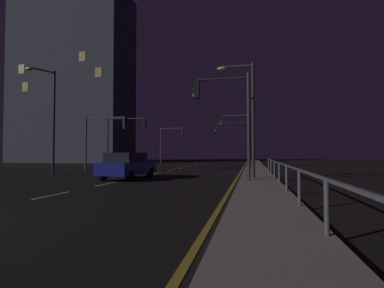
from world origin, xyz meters
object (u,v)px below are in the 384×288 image
(traffic_light_far_center, at_px, (105,131))
(street_lamp_mid_block, at_px, (247,107))
(car, at_px, (128,165))
(building_distant, at_px, (73,79))
(traffic_light_mid_left, at_px, (171,138))
(traffic_light_overhead_east, at_px, (237,129))
(street_lamp_corner, at_px, (49,111))
(traffic_light_far_right, at_px, (125,132))
(traffic_light_far_left, at_px, (234,134))
(traffic_light_near_right, at_px, (225,106))

(traffic_light_far_center, bearing_deg, street_lamp_mid_block, -26.67)
(car, relative_size, building_distant, 0.16)
(street_lamp_mid_block, relative_size, building_distant, 0.23)
(building_distant, bearing_deg, traffic_light_mid_left, -5.85)
(traffic_light_mid_left, height_order, street_lamp_mid_block, street_lamp_mid_block)
(traffic_light_overhead_east, xyz_separation_m, building_distant, (-28.82, 14.95, 10.42))
(street_lamp_corner, distance_m, building_distant, 32.31)
(car, height_order, traffic_light_far_right, traffic_light_far_right)
(street_lamp_corner, height_order, building_distant, building_distant)
(traffic_light_far_left, bearing_deg, traffic_light_far_right, -150.72)
(traffic_light_overhead_east, bearing_deg, traffic_light_far_left, 101.74)
(traffic_light_far_left, xyz_separation_m, street_lamp_corner, (-12.55, -13.53, 0.92))
(traffic_light_near_right, bearing_deg, street_lamp_mid_block, 53.80)
(traffic_light_far_left, height_order, traffic_light_near_right, traffic_light_near_right)
(traffic_light_near_right, height_order, street_lamp_mid_block, street_lamp_mid_block)
(street_lamp_mid_block, bearing_deg, traffic_light_far_left, 96.00)
(traffic_light_far_center, height_order, street_lamp_corner, street_lamp_corner)
(street_lamp_mid_block, bearing_deg, traffic_light_mid_left, 114.35)
(traffic_light_far_right, relative_size, street_lamp_mid_block, 0.79)
(car, height_order, traffic_light_mid_left, traffic_light_mid_left)
(car, distance_m, street_lamp_corner, 8.48)
(traffic_light_far_center, relative_size, street_lamp_mid_block, 0.74)
(traffic_light_far_left, bearing_deg, building_distant, 155.62)
(traffic_light_overhead_east, distance_m, traffic_light_far_right, 11.25)
(traffic_light_far_center, bearing_deg, building_distant, 128.98)
(traffic_light_far_center, distance_m, traffic_light_near_right, 13.31)
(traffic_light_far_right, distance_m, street_lamp_corner, 8.20)
(traffic_light_far_center, relative_size, traffic_light_near_right, 0.86)
(street_lamp_corner, bearing_deg, car, -18.46)
(car, bearing_deg, traffic_light_overhead_east, 67.36)
(traffic_light_far_left, xyz_separation_m, traffic_light_near_right, (0.50, -16.91, 0.35))
(traffic_light_near_right, bearing_deg, traffic_light_overhead_east, 90.27)
(car, relative_size, traffic_light_mid_left, 0.80)
(car, xyz_separation_m, street_lamp_mid_block, (6.96, 0.55, 3.32))
(traffic_light_far_right, bearing_deg, building_distant, 134.36)
(traffic_light_near_right, height_order, building_distant, building_distant)
(traffic_light_near_right, relative_size, building_distant, 0.19)
(traffic_light_near_right, xyz_separation_m, street_lamp_mid_block, (1.11, 1.52, 0.13))
(traffic_light_far_left, bearing_deg, car, -108.54)
(traffic_light_far_center, bearing_deg, street_lamp_corner, -116.90)
(traffic_light_far_right, bearing_deg, car, -64.53)
(car, height_order, traffic_light_near_right, traffic_light_near_right)
(car, xyz_separation_m, traffic_light_far_center, (-5.08, 6.60, 2.60))
(traffic_light_far_right, distance_m, traffic_light_mid_left, 16.75)
(traffic_light_mid_left, distance_m, building_distant, 20.95)
(traffic_light_far_left, height_order, street_lamp_mid_block, street_lamp_mid_block)
(traffic_light_far_center, height_order, street_lamp_mid_block, street_lamp_mid_block)
(traffic_light_near_right, relative_size, street_lamp_corner, 0.73)
(traffic_light_overhead_east, height_order, street_lamp_corner, street_lamp_corner)
(traffic_light_far_right, xyz_separation_m, street_lamp_mid_block, (11.83, -9.66, 0.49))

